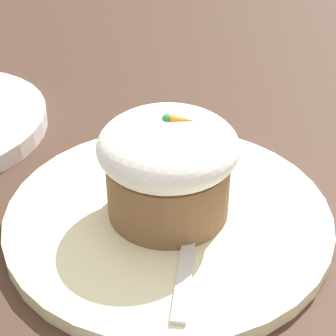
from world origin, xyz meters
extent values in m
plane|color=#3D281E|center=(0.00, 0.00, 0.00)|extent=(4.00, 4.00, 0.00)
cylinder|color=beige|center=(0.00, 0.00, 0.01)|extent=(0.25, 0.25, 0.01)
cylinder|color=brown|center=(0.00, 0.00, 0.04)|extent=(0.09, 0.09, 0.05)
ellipsoid|color=white|center=(0.00, 0.00, 0.07)|extent=(0.10, 0.10, 0.05)
cone|color=orange|center=(0.01, 0.00, 0.09)|extent=(0.02, 0.01, 0.01)
sphere|color=green|center=(0.00, 0.00, 0.09)|extent=(0.01, 0.01, 0.01)
cube|color=silver|center=(0.02, -0.07, 0.01)|extent=(0.01, 0.09, 0.00)
ellipsoid|color=silver|center=(0.02, -0.01, 0.02)|extent=(0.03, 0.04, 0.01)
camera|label=1|loc=(0.03, -0.34, 0.28)|focal=60.00mm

